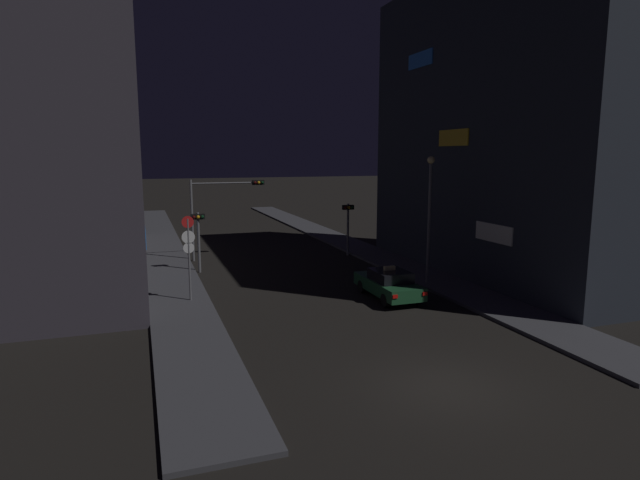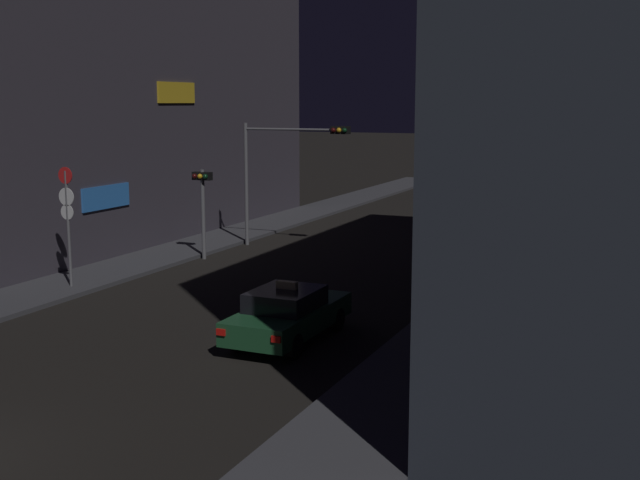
{
  "view_description": "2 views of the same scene",
  "coord_description": "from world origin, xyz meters",
  "views": [
    {
      "loc": [
        -8.41,
        -12.82,
        6.9
      ],
      "look_at": [
        0.62,
        13.28,
        2.43
      ],
      "focal_mm": 29.46,
      "sensor_mm": 36.0,
      "label": 1
    },
    {
      "loc": [
        11.92,
        -9.13,
        6.22
      ],
      "look_at": [
        1.03,
        15.81,
        1.6
      ],
      "focal_mm": 45.63,
      "sensor_mm": 36.0,
      "label": 2
    }
  ],
  "objects": [
    {
      "name": "ground_plane",
      "position": [
        0.0,
        0.0,
        0.0
      ],
      "size": [
        300.0,
        300.0,
        0.0
      ],
      "primitive_type": "plane",
      "color": "black"
    },
    {
      "name": "sidewalk_left",
      "position": [
        -6.84,
        26.42,
        0.07
      ],
      "size": [
        2.8,
        56.85,
        0.15
      ],
      "primitive_type": "cube",
      "color": "#424247",
      "rests_on": "ground_plane"
    },
    {
      "name": "sidewalk_right",
      "position": [
        6.84,
        26.42,
        0.07
      ],
      "size": [
        2.8,
        56.85,
        0.15
      ],
      "primitive_type": "cube",
      "color": "#424247",
      "rests_on": "ground_plane"
    },
    {
      "name": "building_facade_left",
      "position": [
        -13.93,
        21.32,
        7.21
      ],
      "size": [
        11.46,
        25.45,
        14.42
      ],
      "color": "#3D3842",
      "rests_on": "ground_plane"
    },
    {
      "name": "building_facade_right",
      "position": [
        11.38,
        12.64,
        8.54
      ],
      "size": [
        6.36,
        19.49,
        17.09
      ],
      "color": "#282D38",
      "rests_on": "ground_plane"
    },
    {
      "name": "taxi",
      "position": [
        2.86,
        9.53,
        0.74
      ],
      "size": [
        1.84,
        4.46,
        1.62
      ],
      "color": "#1E512D",
      "rests_on": "ground_plane"
    },
    {
      "name": "traffic_light_overhead",
      "position": [
        -3.3,
        22.0,
        3.9
      ],
      "size": [
        4.91,
        0.42,
        5.34
      ],
      "color": "slate",
      "rests_on": "ground_plane"
    },
    {
      "name": "traffic_light_left_kerb",
      "position": [
        -5.19,
        18.39,
        2.58
      ],
      "size": [
        0.8,
        0.42,
        3.59
      ],
      "color": "slate",
      "rests_on": "ground_plane"
    },
    {
      "name": "traffic_light_right_kerb",
      "position": [
        5.19,
        20.54,
        2.6
      ],
      "size": [
        0.8,
        0.42,
        3.61
      ],
      "color": "slate",
      "rests_on": "ground_plane"
    },
    {
      "name": "sign_pole_left",
      "position": [
        -6.34,
        11.86,
        2.57
      ],
      "size": [
        0.6,
        0.1,
        3.99
      ],
      "color": "slate",
      "rests_on": "sidewalk_left"
    },
    {
      "name": "street_lamp_near_block",
      "position": [
        5.96,
        11.17,
        4.23
      ],
      "size": [
        0.4,
        0.4,
        6.71
      ],
      "color": "slate",
      "rests_on": "sidewalk_right"
    }
  ]
}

